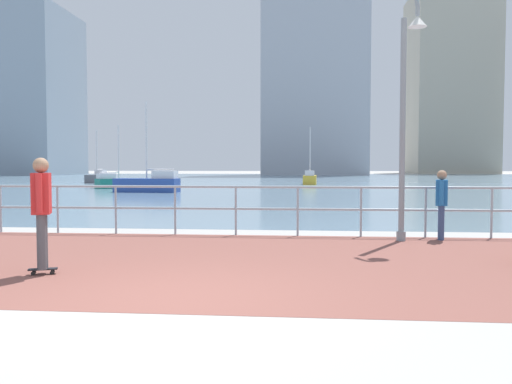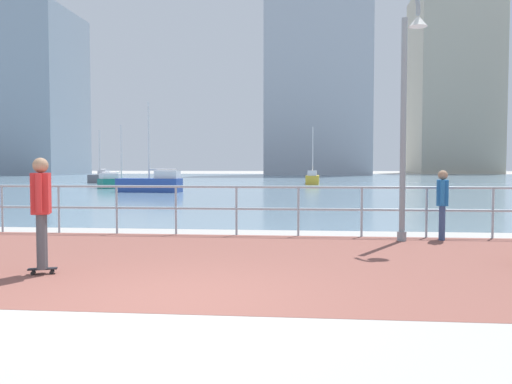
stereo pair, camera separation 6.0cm
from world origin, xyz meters
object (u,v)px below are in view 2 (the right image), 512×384
at_px(lamppost, 407,102).
at_px(sailboat_navy, 151,184).
at_px(sailboat_blue, 100,178).
at_px(sailboat_gray, 313,179).
at_px(skateboarder, 41,205).
at_px(bystander, 442,200).
at_px(sailboat_yellow, 120,182).

bearing_deg(lamppost, sailboat_navy, 119.95).
bearing_deg(sailboat_blue, lamppost, -59.75).
bearing_deg(sailboat_gray, lamppost, -87.39).
height_order(sailboat_gray, sailboat_blue, sailboat_blue).
distance_m(sailboat_navy, sailboat_gray, 17.41).
height_order(skateboarder, sailboat_blue, sailboat_blue).
bearing_deg(lamppost, bystander, 26.27).
xyz_separation_m(bystander, sailboat_gray, (-2.38, 33.58, -0.39)).
xyz_separation_m(bystander, sailboat_navy, (-12.08, 19.13, -0.35)).
xyz_separation_m(sailboat_yellow, sailboat_gray, (13.54, 9.24, 0.04)).
relative_size(bystander, sailboat_blue, 0.30).
bearing_deg(sailboat_yellow, skateboarder, -72.06).
bearing_deg(lamppost, sailboat_yellow, 121.36).
height_order(lamppost, sailboat_blue, lamppost).
relative_size(skateboarder, sailboat_yellow, 0.38).
distance_m(lamppost, sailboat_yellow, 29.09).
height_order(skateboarder, sailboat_yellow, sailboat_yellow).
relative_size(lamppost, sailboat_gray, 1.07).
height_order(bystander, sailboat_navy, sailboat_navy).
xyz_separation_m(sailboat_yellow, sailboat_blue, (-6.12, 11.62, 0.05)).
bearing_deg(bystander, sailboat_yellow, 123.17).
distance_m(bystander, sailboat_navy, 22.62).
relative_size(lamppost, sailboat_yellow, 1.17).
relative_size(lamppost, skateboarder, 3.07).
relative_size(bystander, sailboat_navy, 0.28).
bearing_deg(skateboarder, sailboat_gray, 83.51).
bearing_deg(skateboarder, sailboat_navy, 103.05).
bearing_deg(bystander, skateboarder, -147.79).
distance_m(lamppost, sailboat_navy, 22.67).
distance_m(sailboat_yellow, sailboat_blue, 13.14).
distance_m(lamppost, bystander, 2.22).
relative_size(bystander, sailboat_gray, 0.30).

